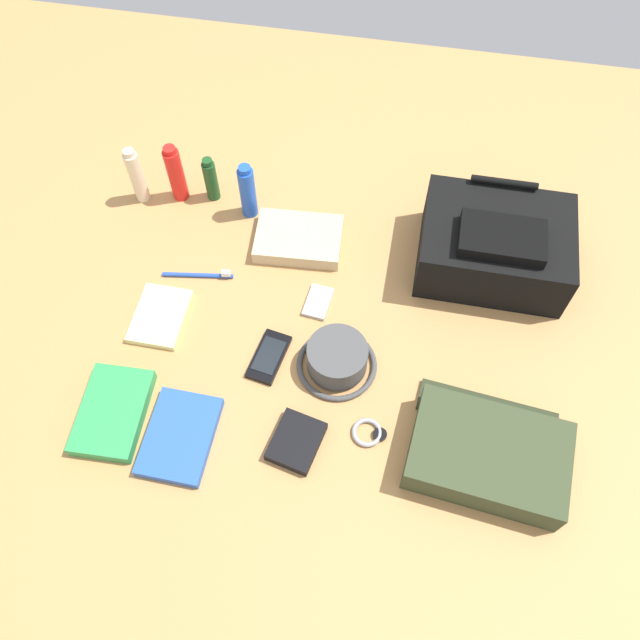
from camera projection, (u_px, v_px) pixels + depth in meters
ground_plane at (320, 332)px, 1.45m from camera, size 2.64×2.02×0.02m
backpack at (495, 245)px, 1.46m from camera, size 0.33×0.25×0.16m
toiletry_pouch at (488, 453)px, 1.25m from camera, size 0.32×0.27×0.08m
bucket_hat at (337, 359)px, 1.36m from camera, size 0.17×0.17×0.07m
lotion_bottle at (137, 176)px, 1.56m from camera, size 0.03×0.03×0.16m
sunscreen_spray at (176, 174)px, 1.57m from camera, size 0.04×0.04×0.16m
shampoo_bottle at (211, 180)px, 1.58m from camera, size 0.03×0.03×0.13m
deodorant_spray at (248, 191)px, 1.54m from camera, size 0.04×0.04×0.16m
paperback_novel at (113, 412)px, 1.32m from camera, size 0.13×0.20×0.03m
travel_guidebook at (180, 436)px, 1.30m from camera, size 0.13×0.19×0.02m
cell_phone at (269, 357)px, 1.39m from camera, size 0.08×0.13×0.01m
media_player at (318, 302)px, 1.47m from camera, size 0.06×0.09×0.01m
wristwatch at (369, 433)px, 1.31m from camera, size 0.07×0.06×0.01m
toothbrush at (202, 275)px, 1.50m from camera, size 0.16×0.03×0.02m
wallet at (297, 442)px, 1.29m from camera, size 0.11×0.13×0.02m
notepad at (160, 316)px, 1.44m from camera, size 0.11×0.15×0.02m
folded_towel at (299, 239)px, 1.54m from camera, size 0.21×0.15×0.04m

